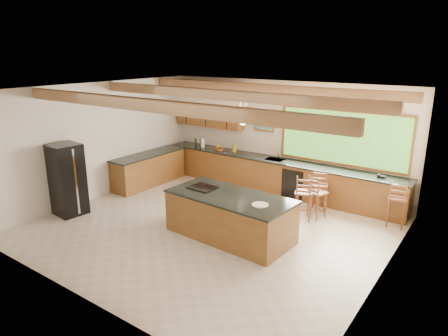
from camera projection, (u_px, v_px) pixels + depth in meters
The scene contains 9 objects.
ground at pixel (210, 227), 8.82m from camera, with size 7.20×7.20×0.00m, color beige.
room_shell at pixel (221, 123), 8.80m from camera, with size 7.27×6.54×3.02m.
counter_run at pixel (242, 174), 11.12m from camera, with size 7.12×3.10×1.26m.
island at pixel (230, 216), 8.28m from camera, with size 2.69×1.37×0.94m.
refrigerator at pixel (67, 180), 9.35m from camera, with size 0.73×0.71×1.70m.
bar_stool_a at pixel (319, 186), 9.58m from camera, with size 0.47×0.47×1.07m.
bar_stool_b at pixel (317, 194), 9.15m from camera, with size 0.46×0.46×1.02m.
bar_stool_c at pixel (303, 194), 9.03m from camera, with size 0.49×0.49×1.09m.
bar_stool_d at pixel (397, 199), 8.68m from camera, with size 0.45×0.45×1.09m.
Camera 1 is at (4.93, -6.42, 3.75)m, focal length 32.00 mm.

